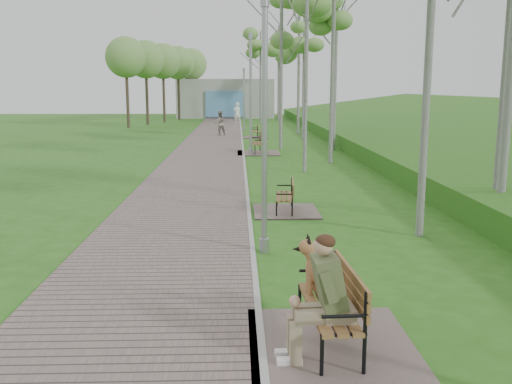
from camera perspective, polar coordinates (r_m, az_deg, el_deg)
ground at (r=10.62m, az=-0.24°, el=-7.09°), size 120.00×120.00×0.00m
walkway at (r=31.81m, az=-4.51°, el=4.69°), size 3.50×67.00×0.04m
kerb at (r=31.78m, az=-1.35°, el=4.73°), size 0.10×67.00×0.05m
embankment at (r=32.68m, az=20.28°, el=4.20°), size 14.00×70.00×1.60m
building_north at (r=61.11m, az=-3.05°, el=9.32°), size 10.00×5.20×4.00m
bench_main at (r=7.20m, az=6.86°, el=-11.59°), size 2.05×2.28×1.79m
bench_second at (r=14.79m, az=2.87°, el=-1.30°), size 1.67×1.85×1.02m
bench_third at (r=27.87m, az=0.17°, el=4.35°), size 2.04×2.26×1.25m
bench_far at (r=36.66m, az=-0.13°, el=5.75°), size 1.65×1.83×1.01m
lamp_post_near at (r=10.83m, az=0.86°, el=5.55°), size 0.19×0.19×4.86m
lamp_post_second at (r=27.00m, az=-0.53°, el=9.26°), size 0.22×0.22×5.64m
lamp_post_third at (r=42.32m, az=-1.23°, el=9.01°), size 0.18×0.18×4.56m
lamp_post_far at (r=55.15m, az=-1.17°, el=9.50°), size 0.19×0.19×4.86m
pedestrian_near at (r=50.40m, az=-1.90°, el=7.88°), size 0.80×0.68×1.86m
pedestrian_far at (r=38.20m, az=-3.64°, el=6.87°), size 0.96×0.85×1.64m
birch_mid_c at (r=30.10m, az=2.57°, el=17.26°), size 2.74×2.74×8.62m
birch_far_a at (r=29.74m, az=8.04°, el=16.96°), size 2.72×2.72×8.43m
birch_far_b at (r=35.03m, az=4.81°, el=14.90°), size 2.26×2.26×7.56m
birch_distant_a at (r=51.09m, az=0.45°, el=14.10°), size 2.41×2.41×8.20m
birch_distant_b at (r=55.40m, az=2.30°, el=14.64°), size 2.82×2.82×9.23m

